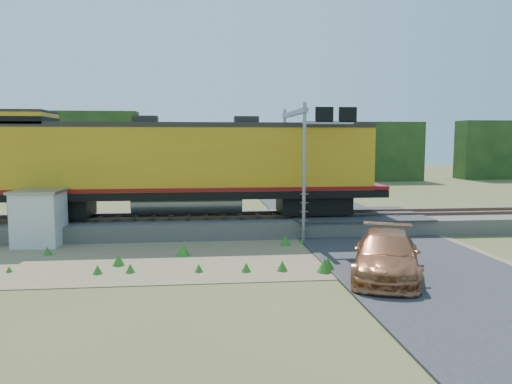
{
  "coord_description": "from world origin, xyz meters",
  "views": [
    {
      "loc": [
        -1.09,
        -19.8,
        4.81
      ],
      "look_at": [
        1.39,
        3.0,
        2.4
      ],
      "focal_mm": 35.0,
      "sensor_mm": 36.0,
      "label": 1
    }
  ],
  "objects": [
    {
      "name": "ground",
      "position": [
        0.0,
        0.0,
        0.0
      ],
      "size": [
        140.0,
        140.0,
        0.0
      ],
      "primitive_type": "plane",
      "color": "#475123",
      "rests_on": "ground"
    },
    {
      "name": "signal_gantry",
      "position": [
        4.01,
        5.35,
        4.94
      ],
      "size": [
        2.59,
        6.2,
        6.54
      ],
      "color": "gray",
      "rests_on": "ground"
    },
    {
      "name": "rails",
      "position": [
        0.0,
        6.0,
        0.88
      ],
      "size": [
        70.0,
        1.54,
        0.16
      ],
      "color": "brown",
      "rests_on": "ballast"
    },
    {
      "name": "ballast",
      "position": [
        0.0,
        6.0,
        0.4
      ],
      "size": [
        70.0,
        5.0,
        0.8
      ],
      "primitive_type": "cube",
      "color": "slate",
      "rests_on": "ground"
    },
    {
      "name": "weed_clumps",
      "position": [
        -3.5,
        0.1,
        0.0
      ],
      "size": [
        15.0,
        6.2,
        0.56
      ],
      "primitive_type": null,
      "color": "#2F7421",
      "rests_on": "ground"
    },
    {
      "name": "locomotive",
      "position": [
        -2.15,
        6.0,
        3.56
      ],
      "size": [
        20.43,
        3.11,
        5.27
      ],
      "color": "black",
      "rests_on": "rails"
    },
    {
      "name": "shed",
      "position": [
        -8.44,
        3.48,
        1.29
      ],
      "size": [
        2.23,
        2.23,
        2.56
      ],
      "rotation": [
        0.0,
        0.0,
        -0.04
      ],
      "color": "silver",
      "rests_on": "ground"
    },
    {
      "name": "dirt_shoulder",
      "position": [
        -2.0,
        0.5,
        0.01
      ],
      "size": [
        26.0,
        8.0,
        0.03
      ],
      "primitive_type": "cube",
      "color": "#8C7754",
      "rests_on": "ground"
    },
    {
      "name": "car",
      "position": [
        5.31,
        -3.28,
        0.79
      ],
      "size": [
        4.02,
        5.86,
        1.58
      ],
      "primitive_type": "imported",
      "rotation": [
        0.0,
        0.0,
        -0.37
      ],
      "color": "#B16941",
      "rests_on": "ground"
    },
    {
      "name": "road",
      "position": [
        7.0,
        0.74,
        0.09
      ],
      "size": [
        7.0,
        66.0,
        0.86
      ],
      "color": "#38383A",
      "rests_on": "ground"
    },
    {
      "name": "tree_line_north",
      "position": [
        0.0,
        38.0,
        3.07
      ],
      "size": [
        130.0,
        3.0,
        6.5
      ],
      "color": "#193312",
      "rests_on": "ground"
    }
  ]
}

